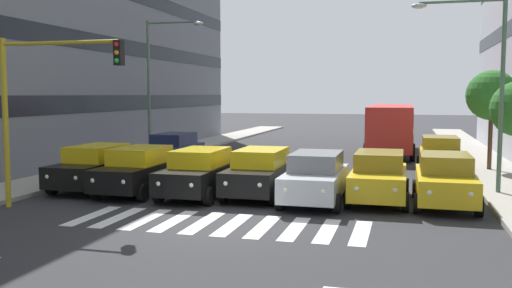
{
  "coord_description": "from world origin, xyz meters",
  "views": [
    {
      "loc": [
        -5.12,
        14.79,
        3.7
      ],
      "look_at": [
        0.06,
        -4.45,
        1.91
      ],
      "focal_mm": 38.93,
      "sensor_mm": 36.0,
      "label": 1
    }
  ],
  "objects": [
    {
      "name": "car_1",
      "position": [
        -4.3,
        -4.55,
        0.89
      ],
      "size": [
        2.02,
        4.44,
        1.72
      ],
      "color": "gold",
      "rests_on": "ground_plane"
    },
    {
      "name": "car_5",
      "position": [
        4.45,
        -3.88,
        0.89
      ],
      "size": [
        2.02,
        4.44,
        1.72
      ],
      "color": "black",
      "rests_on": "ground_plane"
    },
    {
      "name": "ground_plane",
      "position": [
        0.0,
        0.0,
        0.0
      ],
      "size": [
        180.0,
        180.0,
        0.0
      ],
      "primitive_type": "plane",
      "color": "#2D2D30"
    },
    {
      "name": "car_3",
      "position": [
        -0.09,
        -4.43,
        0.89
      ],
      "size": [
        2.02,
        4.44,
        1.72
      ],
      "color": "black",
      "rests_on": "ground_plane"
    },
    {
      "name": "car_4",
      "position": [
        2.02,
        -3.85,
        0.89
      ],
      "size": [
        2.02,
        4.44,
        1.72
      ],
      "color": "black",
      "rests_on": "ground_plane"
    },
    {
      "name": "car_0",
      "position": [
        -6.44,
        -4.4,
        0.89
      ],
      "size": [
        2.02,
        4.44,
        1.72
      ],
      "color": "gold",
      "rests_on": "ground_plane"
    },
    {
      "name": "car_2",
      "position": [
        -2.23,
        -3.75,
        0.89
      ],
      "size": [
        2.02,
        4.44,
        1.72
      ],
      "color": "#B2B7BC",
      "rests_on": "ground_plane"
    },
    {
      "name": "car_row2_0",
      "position": [
        -6.74,
        -12.45,
        0.89
      ],
      "size": [
        2.02,
        4.44,
        1.72
      ],
      "color": "gold",
      "rests_on": "ground_plane"
    },
    {
      "name": "street_tree_2",
      "position": [
        -9.03,
        -13.32,
        3.64
      ],
      "size": [
        2.36,
        2.36,
        4.68
      ],
      "color": "#513823",
      "rests_on": "sidewalk_left"
    },
    {
      "name": "building_right_block_0",
      "position": [
        14.65,
        -16.88,
        9.6
      ],
      "size": [
        8.23,
        29.28,
        19.2
      ],
      "color": "slate",
      "rests_on": "ground_plane"
    },
    {
      "name": "car_row2_1",
      "position": [
        6.22,
        -11.13,
        0.89
      ],
      "size": [
        2.02,
        4.44,
        1.72
      ],
      "color": "navy",
      "rests_on": "ground_plane"
    },
    {
      "name": "traffic_light_gantry",
      "position": [
        6.2,
        -0.49,
        3.7
      ],
      "size": [
        4.36,
        0.36,
        5.5
      ],
      "color": "#AD991E",
      "rests_on": "ground_plane"
    },
    {
      "name": "bus_behind_traffic",
      "position": [
        -4.3,
        -20.46,
        1.86
      ],
      "size": [
        2.78,
        10.5,
        3.0
      ],
      "color": "red",
      "rests_on": "ground_plane"
    },
    {
      "name": "street_lamp_right",
      "position": [
        7.92,
        -13.05,
        4.76
      ],
      "size": [
        3.28,
        0.28,
        7.52
      ],
      "color": "#4C6B56",
      "rests_on": "sidewalk_right"
    },
    {
      "name": "car_6",
      "position": [
        6.47,
        -4.23,
        0.89
      ],
      "size": [
        2.02,
        4.44,
        1.72
      ],
      "color": "black",
      "rests_on": "ground_plane"
    },
    {
      "name": "crosswalk_markings",
      "position": [
        -0.0,
        0.0,
        0.0
      ],
      "size": [
        8.55,
        2.8,
        0.01
      ],
      "color": "silver",
      "rests_on": "ground_plane"
    },
    {
      "name": "street_lamp_left",
      "position": [
        -7.89,
        -6.75,
        4.5
      ],
      "size": [
        3.29,
        0.28,
        7.03
      ],
      "color": "#4C6B56",
      "rests_on": "sidewalk_left"
    }
  ]
}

